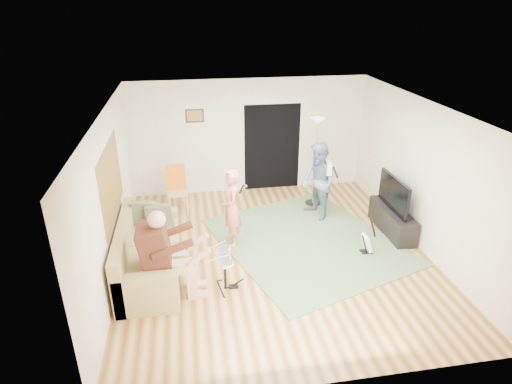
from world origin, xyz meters
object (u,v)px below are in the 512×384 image
Objects in this scene: dining_chair at (178,196)px; television at (394,193)px; drum_kit at (225,274)px; guitarist at (318,182)px; sofa at (144,258)px; guitar_spare at (367,243)px; torchiere_lamp at (316,146)px; singer at (231,208)px; tv_cabinet at (392,220)px.

dining_chair is 4.53m from television.
dining_chair reaches higher than drum_kit.
sofa is at bearing -84.34° from guitarist.
drum_kit is 0.64× the size of dining_chair.
dining_chair reaches higher than guitar_spare.
torchiere_lamp reaches higher than sofa.
guitarist is 1.53m from television.
drum_kit is at bearing -129.32° from torchiere_lamp.
sofa is 1.53× the size of singer.
guitarist is at bearing 23.54° from sofa.
sofa is 1.66× the size of tv_cabinet.
singer reaches higher than drum_kit.
guitar_spare is 0.52× the size of tv_cabinet.
drum_kit is 3.81m from torchiere_lamp.
sofa is at bearing 179.90° from guitar_spare.
television is (4.19, -1.65, 0.48)m from dining_chair.
singer is 3.18m from television.
guitarist reaches higher than television.
drum_kit is 0.89× the size of guitar_spare.
tv_cabinet is (1.31, -0.86, -0.58)m from guitarist.
torchiere_lamp reaches higher than drum_kit.
drum_kit is 0.47× the size of tv_cabinet.
singer is 2.08m from guitarist.
guitar_spare reaches higher than drum_kit.
guitar_spare is 1.05m from tv_cabinet.
guitarist is 1.72m from guitar_spare.
singer is 0.92× the size of guitarist.
television is (3.18, -0.07, 0.09)m from singer.
sofa is 3.16× the size of guitar_spare.
singer is 1.48× the size of dining_chair.
television is at bearing 20.83° from drum_kit.
torchiere_lamp is 1.44× the size of tv_cabinet.
dining_chair is (-3.05, 0.14, -1.02)m from torchiere_lamp.
singer is 2.06× the size of guitar_spare.
singer is at bearing -85.55° from guitarist.
torchiere_lamp is at bearing 122.00° from singer.
torchiere_lamp is at bearing 99.92° from guitar_spare.
singer is 0.75× the size of torchiere_lamp.
drum_kit is at bearing -26.50° from sofa.
sofa is 4.85m from tv_cabinet.
guitar_spare is 0.72× the size of dining_chair.
singer reaches higher than television.
torchiere_lamp reaches higher than guitarist.
drum_kit is 3.74m from tv_cabinet.
guitarist reaches higher than sofa.
tv_cabinet is at bearing 0.00° from television.
dining_chair is at bearing 104.02° from drum_kit.
torchiere_lamp is 1.97× the size of dining_chair.
television is at bearing 41.38° from guitar_spare.
tv_cabinet is (1.19, -1.51, -1.13)m from torchiere_lamp.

